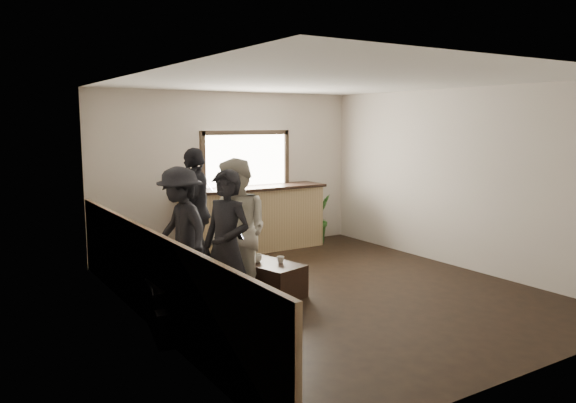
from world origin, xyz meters
TOP-DOWN VIEW (x-y plane):
  - ground at (0.00, 0.00)m, footprint 5.00×6.00m
  - room_shell at (-0.74, 0.00)m, footprint 5.01×6.01m
  - bar_counter at (0.30, 2.70)m, footprint 2.70×0.68m
  - sofa at (-2.15, 0.10)m, footprint 1.07×1.95m
  - coffee_table at (-0.77, 0.34)m, footprint 0.75×1.06m
  - cup_a at (-0.88, 0.46)m, footprint 0.18×0.18m
  - cup_b at (-0.64, 0.25)m, footprint 0.14×0.14m
  - potted_plant at (1.68, 2.62)m, footprint 0.57×0.49m
  - person_a at (-1.70, -0.31)m, footprint 0.64×0.75m
  - person_b at (-1.28, 0.24)m, footprint 0.88×1.03m
  - person_c at (-1.70, 1.07)m, footprint 0.76×1.17m
  - person_d at (-1.16, 1.81)m, footprint 0.99×1.19m

SIDE VIEW (x-z plane):
  - ground at x=0.00m, z-range -0.01..0.01m
  - coffee_table at x=-0.77m, z-range 0.00..0.43m
  - sofa at x=-2.15m, z-range 0.00..0.54m
  - potted_plant at x=1.68m, z-range 0.00..0.92m
  - cup_b at x=-0.64m, z-range 0.43..0.52m
  - cup_a at x=-0.88m, z-range 0.43..0.53m
  - bar_counter at x=0.30m, z-range -0.42..1.71m
  - person_c at x=-1.70m, z-range 0.00..1.69m
  - person_a at x=-1.70m, z-range 0.00..1.75m
  - person_b at x=-1.28m, z-range 0.00..1.83m
  - person_d at x=-1.16m, z-range 0.00..1.91m
  - room_shell at x=-0.74m, z-range 0.07..2.87m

